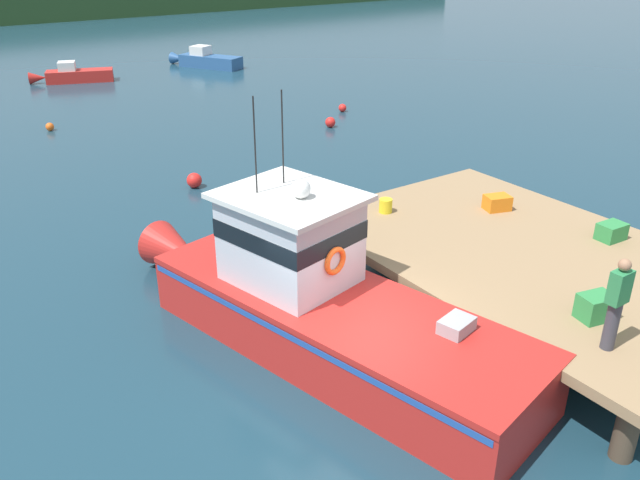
{
  "coord_description": "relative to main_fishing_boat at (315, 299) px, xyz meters",
  "views": [
    {
      "loc": [
        -6.03,
        -7.77,
        7.34
      ],
      "look_at": [
        1.2,
        2.62,
        1.4
      ],
      "focal_mm": 36.54,
      "sensor_mm": 36.0,
      "label": 1
    }
  ],
  "objects": [
    {
      "name": "deckhand_by_the_boat",
      "position": [
        2.85,
        -4.31,
        1.05
      ],
      "size": [
        0.36,
        0.22,
        1.63
      ],
      "color": "#383842",
      "rests_on": "dock"
    },
    {
      "name": "moored_boat_off_the_point",
      "position": [
        3.47,
        28.52,
        -0.62
      ],
      "size": [
        4.41,
        2.28,
        1.11
      ],
      "color": "red",
      "rests_on": "ground"
    },
    {
      "name": "bait_bucket",
      "position": [
        3.6,
        2.21,
        0.36
      ],
      "size": [
        0.32,
        0.32,
        0.34
      ],
      "primitive_type": "cylinder",
      "color": "yellow",
      "rests_on": "dock"
    },
    {
      "name": "crate_stack_near_edge",
      "position": [
        5.96,
        0.77,
        0.38
      ],
      "size": [
        0.71,
        0.61,
        0.36
      ],
      "primitive_type": "cube",
      "rotation": [
        0.0,
        0.0,
        -0.32
      ],
      "color": "orange",
      "rests_on": "dock"
    },
    {
      "name": "crate_stack_mid_dock",
      "position": [
        6.7,
        -1.86,
        0.38
      ],
      "size": [
        0.63,
        0.48,
        0.38
      ],
      "primitive_type": "cube",
      "rotation": [
        0.0,
        0.0,
        -0.06
      ],
      "color": "#2D8442",
      "rests_on": "dock"
    },
    {
      "name": "dock",
      "position": [
        4.73,
        -1.17,
        0.07
      ],
      "size": [
        6.0,
        9.0,
        1.2
      ],
      "color": "#4C3D2D",
      "rests_on": "ground"
    },
    {
      "name": "ground_plane",
      "position": [
        -0.07,
        -1.17,
        -1.01
      ],
      "size": [
        200.0,
        200.0,
        0.0
      ],
      "primitive_type": "plane",
      "color": "#193847"
    },
    {
      "name": "mooring_buoy_outer",
      "position": [
        -0.25,
        19.05,
        -0.84
      ],
      "size": [
        0.33,
        0.33,
        0.33
      ],
      "primitive_type": "sphere",
      "color": "#EA5B19",
      "rests_on": "ground"
    },
    {
      "name": "mooring_buoy_channel_marker",
      "position": [
        9.59,
        12.86,
        -0.79
      ],
      "size": [
        0.43,
        0.43,
        0.43
      ],
      "primitive_type": "sphere",
      "color": "red",
      "rests_on": "ground"
    },
    {
      "name": "crate_single_by_cleat",
      "position": [
        3.48,
        -3.64,
        0.42
      ],
      "size": [
        0.68,
        0.57,
        0.46
      ],
      "primitive_type": "cube",
      "rotation": [
        0.0,
        0.0,
        -0.23
      ],
      "color": "#2D8442",
      "rests_on": "dock"
    },
    {
      "name": "mooring_buoy_spare_mooring",
      "position": [
        1.8,
        9.46,
        -0.76
      ],
      "size": [
        0.48,
        0.48,
        0.48
      ],
      "primitive_type": "sphere",
      "color": "red",
      "rests_on": "ground"
    },
    {
      "name": "mooring_buoy_inshore",
      "position": [
        11.6,
        14.71,
        -0.83
      ],
      "size": [
        0.36,
        0.36,
        0.36
      ],
      "primitive_type": "sphere",
      "color": "red",
      "rests_on": "ground"
    },
    {
      "name": "main_fishing_boat",
      "position": [
        0.0,
        0.0,
        0.0
      ],
      "size": [
        4.27,
        9.96,
        4.8
      ],
      "color": "red",
      "rests_on": "ground"
    },
    {
      "name": "moored_boat_near_channel",
      "position": [
        11.4,
        28.47,
        -0.58
      ],
      "size": [
        3.19,
        4.77,
        1.25
      ],
      "color": "#285184",
      "rests_on": "ground"
    }
  ]
}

